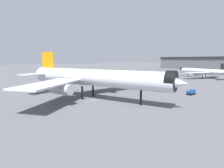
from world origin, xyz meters
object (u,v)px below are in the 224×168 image
airliner_near_gate (93,78)px  traffic_cone_wingtip (34,88)px  service_truck_front (162,85)px  baggage_tug_wing (191,92)px  airliner_far_taxiway (202,71)px

airliner_near_gate → traffic_cone_wingtip: airliner_near_gate is taller
service_truck_front → baggage_tug_wing: size_ratio=1.78×
airliner_near_gate → service_truck_front: (0.04, 35.49, -5.24)m
airliner_far_taxiway → traffic_cone_wingtip: size_ratio=53.53×
baggage_tug_wing → traffic_cone_wingtip: 63.56m
airliner_near_gate → traffic_cone_wingtip: (-31.65, -10.45, -6.46)m
airliner_near_gate → baggage_tug_wing: (15.61, 32.05, -5.86)m
airliner_far_taxiway → baggage_tug_wing: bearing=121.8°
airliner_far_taxiway → traffic_cone_wingtip: bearing=87.4°
service_truck_front → traffic_cone_wingtip: bearing=-112.1°
baggage_tug_wing → airliner_far_taxiway: bearing=28.4°
airliner_far_taxiway → baggage_tug_wing: size_ratio=11.95×
baggage_tug_wing → traffic_cone_wingtip: size_ratio=4.48×
airliner_near_gate → traffic_cone_wingtip: size_ratio=75.93×
baggage_tug_wing → service_truck_front: bearing=81.2°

